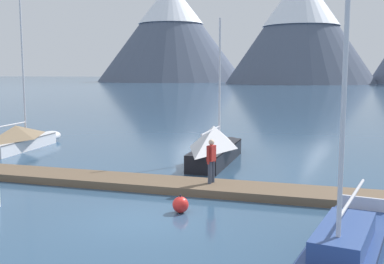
% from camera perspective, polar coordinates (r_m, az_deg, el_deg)
% --- Properties ---
extents(ground_plane, '(700.00, 700.00, 0.00)m').
position_cam_1_polar(ground_plane, '(14.96, -6.08, -10.49)').
color(ground_plane, '#2D4C6B').
extents(mountain_west_summit, '(66.10, 66.10, 43.94)m').
position_cam_1_polar(mountain_west_summit, '(217.68, -2.55, 12.17)').
color(mountain_west_summit, '#4C566B').
rests_on(mountain_west_summit, ground).
extents(mountain_central_massif, '(56.30, 56.30, 41.43)m').
position_cam_1_polar(mountain_central_massif, '(186.82, 12.99, 12.48)').
color(mountain_central_massif, '#4C566B').
rests_on(mountain_central_massif, ground).
extents(dock, '(29.48, 3.16, 0.30)m').
position_cam_1_polar(dock, '(18.57, -1.61, -6.45)').
color(dock, brown).
rests_on(dock, ground).
extents(sailboat_nearest_berth, '(1.86, 7.55, 8.96)m').
position_cam_1_polar(sailboat_nearest_berth, '(29.55, -19.73, -0.60)').
color(sailboat_nearest_berth, silver).
rests_on(sailboat_nearest_berth, ground).
extents(sailboat_mid_dock_port, '(1.82, 7.54, 7.20)m').
position_cam_1_polar(sailboat_mid_dock_port, '(23.86, 2.98, -1.53)').
color(sailboat_mid_dock_port, black).
rests_on(sailboat_mid_dock_port, ground).
extents(sailboat_mid_dock_starboard, '(2.86, 7.51, 7.41)m').
position_cam_1_polar(sailboat_mid_dock_starboard, '(11.06, 17.41, -14.71)').
color(sailboat_mid_dock_starboard, navy).
rests_on(sailboat_mid_dock_starboard, ground).
extents(person_on_dock, '(0.31, 0.57, 1.69)m').
position_cam_1_polar(person_on_dock, '(18.13, 2.34, -3.19)').
color(person_on_dock, '#384256').
rests_on(person_on_dock, dock).
extents(mooring_buoy_inner_mooring, '(0.53, 0.53, 0.61)m').
position_cam_1_polar(mooring_buoy_inner_mooring, '(15.55, -1.39, -8.74)').
color(mooring_buoy_inner_mooring, red).
rests_on(mooring_buoy_inner_mooring, ground).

